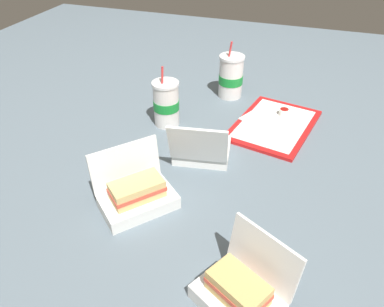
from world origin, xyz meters
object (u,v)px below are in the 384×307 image
food_tray (274,125)px  clamshell_sandwich_left (137,194)px  ketchup_cup (284,112)px  plastic_fork (295,121)px  soda_cup_right (166,104)px  clamshell_sandwich_right (240,292)px  clamshell_hotdog_front (202,147)px  soda_cup_center (231,77)px

food_tray → clamshell_sandwich_left: clamshell_sandwich_left is taller
ketchup_cup → plastic_fork: ketchup_cup is taller
soda_cup_right → clamshell_sandwich_right: bearing=33.3°
food_tray → soda_cup_right: (0.11, -0.39, 0.08)m
ketchup_cup → clamshell_sandwich_left: bearing=-27.3°
ketchup_cup → clamshell_hotdog_front: 0.41m
plastic_fork → clamshell_sandwich_right: 0.80m
clamshell_sandwich_right → food_tray: bearing=-177.1°
clamshell_sandwich_left → soda_cup_right: bearing=-168.8°
plastic_fork → soda_cup_right: bearing=-34.7°
ketchup_cup → clamshell_sandwich_left: clamshell_sandwich_left is taller
food_tray → clamshell_sandwich_right: bearing=2.9°
food_tray → soda_cup_right: bearing=-74.4°
soda_cup_center → food_tray: bearing=48.6°
clamshell_hotdog_front → soda_cup_center: 0.47m
plastic_fork → clamshell_sandwich_left: (0.59, -0.37, 0.03)m
food_tray → clamshell_sandwich_right: clamshell_sandwich_right is taller
plastic_fork → clamshell_sandwich_right: bearing=35.0°
ketchup_cup → clamshell_hotdog_front: (0.35, -0.22, 0.01)m
ketchup_cup → soda_cup_right: size_ratio=0.17×
clamshell_sandwich_left → clamshell_hotdog_front: bearing=159.8°
clamshell_sandwich_left → soda_cup_center: bearing=173.7°
clamshell_sandwich_right → clamshell_hotdog_front: clamshell_hotdog_front is taller
food_tray → clamshell_sandwich_left: 0.63m
ketchup_cup → soda_cup_center: soda_cup_center is taller
food_tray → clamshell_sandwich_right: size_ratio=1.84×
plastic_fork → soda_cup_center: bearing=-80.5°
plastic_fork → food_tray: bearing=-22.7°
food_tray → clamshell_hotdog_front: (0.27, -0.20, 0.03)m
ketchup_cup → clamshell_hotdog_front: bearing=-32.3°
plastic_fork → clamshell_sandwich_right: size_ratio=0.49×
ketchup_cup → plastic_fork: bearing=51.0°
clamshell_hotdog_front → plastic_fork: bearing=139.5°
clamshell_sandwich_left → soda_cup_center: soda_cup_center is taller
food_tray → clamshell_hotdog_front: size_ratio=1.80×
clamshell_sandwich_left → soda_cup_center: (-0.74, 0.08, 0.04)m
food_tray → soda_cup_right: 0.41m
food_tray → soda_cup_right: size_ratio=1.81×
clamshell_sandwich_left → clamshell_hotdog_front: clamshell_hotdog_front is taller
clamshell_sandwich_right → clamshell_hotdog_front: (-0.48, -0.24, -0.00)m
clamshell_sandwich_left → clamshell_hotdog_front: (-0.28, 0.10, -0.00)m
ketchup_cup → soda_cup_center: (-0.11, -0.24, 0.06)m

